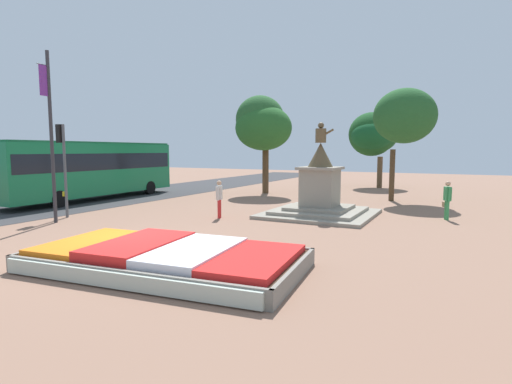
{
  "coord_description": "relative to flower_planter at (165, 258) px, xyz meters",
  "views": [
    {
      "loc": [
        8.54,
        -8.45,
        2.98
      ],
      "look_at": [
        1.83,
        4.65,
        1.44
      ],
      "focal_mm": 28.0,
      "sensor_mm": 36.0,
      "label": 1
    }
  ],
  "objects": [
    {
      "name": "ground_plane",
      "position": [
        -1.99,
        0.74,
        -0.28
      ],
      "size": [
        94.66,
        94.66,
        0.0
      ],
      "primitive_type": "plane",
      "color": "#8C6651"
    },
    {
      "name": "flower_planter",
      "position": [
        0.0,
        0.0,
        0.0
      ],
      "size": [
        7.23,
        4.24,
        0.64
      ],
      "color": "#38281C",
      "rests_on": "ground_plane"
    },
    {
      "name": "statue_monument",
      "position": [
        0.87,
        9.78,
        0.65
      ],
      "size": [
        4.77,
        4.77,
        4.24
      ],
      "color": "gray",
      "rests_on": "ground_plane"
    },
    {
      "name": "traffic_light_mid_block",
      "position": [
        -9.1,
        4.11,
        2.53
      ],
      "size": [
        0.41,
        0.28,
        4.12
      ],
      "color": "#4C5156",
      "rests_on": "ground_plane"
    },
    {
      "name": "banner_pole",
      "position": [
        -8.3,
        3.02,
        3.34
      ],
      "size": [
        0.14,
        0.57,
        6.94
      ],
      "color": "#2D2D33",
      "rests_on": "ground_plane"
    },
    {
      "name": "city_bus",
      "position": [
        -13.29,
        9.18,
        1.72
      ],
      "size": [
        2.82,
        11.85,
        3.48
      ],
      "color": "#197A47",
      "rests_on": "ground_plane"
    },
    {
      "name": "pedestrian_with_handbag",
      "position": [
        6.11,
        11.15,
        0.67
      ],
      "size": [
        0.38,
        0.7,
        1.68
      ],
      "color": "#338C4C",
      "rests_on": "ground_plane"
    },
    {
      "name": "pedestrian_near_planter",
      "position": [
        -2.86,
        7.09,
        0.68
      ],
      "size": [
        0.34,
        0.54,
        1.66
      ],
      "color": "red",
      "rests_on": "ground_plane"
    },
    {
      "name": "park_tree_far_left",
      "position": [
        3.62,
        16.69,
        4.63
      ],
      "size": [
        3.46,
        3.78,
        6.46
      ],
      "color": "#4C3823",
      "rests_on": "ground_plane"
    },
    {
      "name": "park_tree_behind_statue",
      "position": [
        0.2,
        25.4,
        3.96
      ],
      "size": [
        3.84,
        4.27,
        6.04
      ],
      "color": "brown",
      "rests_on": "ground_plane"
    },
    {
      "name": "park_tree_street_side",
      "position": [
        -5.55,
        16.78,
        4.46
      ],
      "size": [
        4.0,
        3.68,
        6.69
      ],
      "color": "#4C3823",
      "rests_on": "ground_plane"
    }
  ]
}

